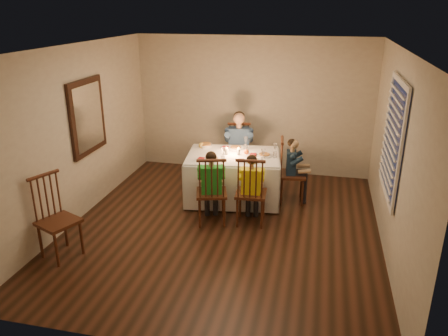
% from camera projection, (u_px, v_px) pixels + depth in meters
% --- Properties ---
extents(ground, '(5.00, 5.00, 0.00)m').
position_uv_depth(ground, '(223.00, 228.00, 6.50)').
color(ground, black).
rests_on(ground, ground).
extents(wall_left, '(0.02, 5.00, 2.60)m').
position_uv_depth(wall_left, '(77.00, 134.00, 6.51)').
color(wall_left, beige).
rests_on(wall_left, ground).
extents(wall_right, '(0.02, 5.00, 2.60)m').
position_uv_depth(wall_right, '(395.00, 156.00, 5.58)').
color(wall_right, beige).
rests_on(wall_right, ground).
extents(wall_back, '(4.50, 0.02, 2.60)m').
position_uv_depth(wall_back, '(253.00, 106.00, 8.33)').
color(wall_back, beige).
rests_on(wall_back, ground).
extents(ceiling, '(5.00, 5.00, 0.00)m').
position_uv_depth(ceiling, '(223.00, 48.00, 5.59)').
color(ceiling, white).
rests_on(ceiling, wall_back).
extents(dining_table, '(1.67, 1.30, 0.77)m').
position_uv_depth(dining_table, '(233.00, 168.00, 7.26)').
color(dining_table, white).
rests_on(dining_table, ground).
extents(chair_adult, '(0.52, 0.50, 1.09)m').
position_uv_depth(chair_adult, '(238.00, 181.00, 8.20)').
color(chair_adult, '#3C1D10').
rests_on(chair_adult, ground).
extents(chair_near_left, '(0.55, 0.53, 1.09)m').
position_uv_depth(chair_near_left, '(212.00, 222.00, 6.68)').
color(chair_near_left, '#3C1D10').
rests_on(chair_near_left, ground).
extents(chair_near_right, '(0.47, 0.45, 1.09)m').
position_uv_depth(chair_near_right, '(250.00, 222.00, 6.66)').
color(chair_near_right, '#3C1D10').
rests_on(chair_near_right, ground).
extents(chair_end, '(0.47, 0.49, 1.09)m').
position_uv_depth(chair_end, '(291.00, 201.00, 7.39)').
color(chair_end, '#3C1D10').
rests_on(chair_end, ground).
extents(chair_extra, '(0.59, 0.60, 1.12)m').
position_uv_depth(chair_extra, '(63.00, 255.00, 5.78)').
color(chair_extra, '#3C1D10').
rests_on(chair_extra, ground).
extents(adult, '(0.58, 0.54, 1.33)m').
position_uv_depth(adult, '(238.00, 181.00, 8.20)').
color(adult, '#2F4F77').
rests_on(adult, ground).
extents(child_green, '(0.48, 0.46, 1.15)m').
position_uv_depth(child_green, '(212.00, 222.00, 6.68)').
color(child_green, green).
rests_on(child_green, ground).
extents(child_yellow, '(0.39, 0.36, 1.10)m').
position_uv_depth(child_yellow, '(250.00, 222.00, 6.66)').
color(child_yellow, yellow).
rests_on(child_yellow, ground).
extents(child_teal, '(0.37, 0.40, 1.09)m').
position_uv_depth(child_teal, '(291.00, 201.00, 7.39)').
color(child_teal, '#17293B').
rests_on(child_teal, ground).
extents(setting_adult, '(0.29, 0.29, 0.02)m').
position_uv_depth(setting_adult, '(236.00, 148.00, 7.49)').
color(setting_adult, white).
rests_on(setting_adult, dining_table).
extents(setting_green, '(0.29, 0.29, 0.02)m').
position_uv_depth(setting_green, '(212.00, 159.00, 6.93)').
color(setting_green, white).
rests_on(setting_green, dining_table).
extents(setting_yellow, '(0.29, 0.29, 0.02)m').
position_uv_depth(setting_yellow, '(252.00, 161.00, 6.87)').
color(setting_yellow, white).
rests_on(setting_yellow, dining_table).
extents(setting_teal, '(0.29, 0.29, 0.02)m').
position_uv_depth(setting_teal, '(264.00, 155.00, 7.13)').
color(setting_teal, white).
rests_on(setting_teal, dining_table).
extents(candle_left, '(0.06, 0.06, 0.10)m').
position_uv_depth(candle_left, '(227.00, 152.00, 7.18)').
color(candle_left, white).
rests_on(candle_left, dining_table).
extents(candle_right, '(0.06, 0.06, 0.10)m').
position_uv_depth(candle_right, '(239.00, 152.00, 7.16)').
color(candle_right, white).
rests_on(candle_right, dining_table).
extents(squash, '(0.09, 0.09, 0.09)m').
position_uv_depth(squash, '(201.00, 145.00, 7.51)').
color(squash, yellow).
rests_on(squash, dining_table).
extents(orange_fruit, '(0.08, 0.08, 0.08)m').
position_uv_depth(orange_fruit, '(246.00, 152.00, 7.20)').
color(orange_fruit, orange).
rests_on(orange_fruit, dining_table).
extents(serving_bowl, '(0.30, 0.30, 0.06)m').
position_uv_depth(serving_bowl, '(206.00, 146.00, 7.55)').
color(serving_bowl, white).
rests_on(serving_bowl, dining_table).
extents(wall_mirror, '(0.06, 0.95, 1.15)m').
position_uv_depth(wall_mirror, '(87.00, 117.00, 6.71)').
color(wall_mirror, black).
rests_on(wall_mirror, wall_left).
extents(window_blinds, '(0.07, 1.34, 1.54)m').
position_uv_depth(window_blinds, '(392.00, 139.00, 5.61)').
color(window_blinds, '#0D1636').
rests_on(window_blinds, wall_right).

